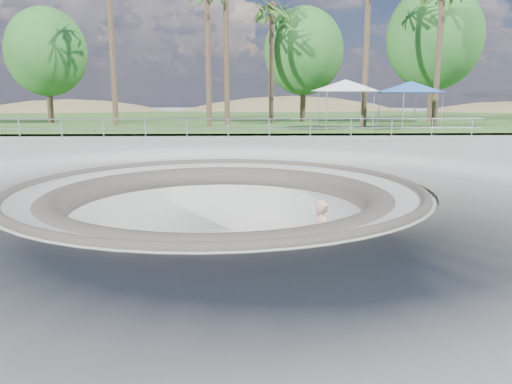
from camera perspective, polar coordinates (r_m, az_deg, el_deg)
ground at (r=12.54m, az=-4.40°, el=0.45°), size 180.00×180.00×0.00m
skate_bowl at (r=13.00m, az=-4.28°, el=-7.50°), size 14.00×14.00×4.10m
grass_strip at (r=46.37m, az=-2.56°, el=8.43°), size 180.00×36.00×0.12m
distant_hills at (r=70.19m, az=0.81°, el=3.38°), size 103.20×45.00×28.60m
safety_railing at (r=24.38m, az=-3.19°, el=7.22°), size 25.00×0.06×1.03m
skateboard at (r=11.87m, az=7.48°, el=-9.44°), size 0.77×0.25×0.08m
skater at (r=11.59m, az=7.59°, el=-5.24°), size 0.58×0.74×1.78m
canopy_white at (r=30.98m, az=10.19°, el=11.87°), size 5.82×5.82×2.94m
canopy_blue at (r=32.02m, az=17.27°, el=11.38°), size 5.43×5.43×2.85m
palm_d at (r=37.57m, az=1.80°, el=19.75°), size 2.60×2.60×9.13m
bushy_tree_left at (r=40.54m, az=-22.86°, el=14.52°), size 5.81×5.28×8.38m
bushy_tree_mid at (r=39.56m, az=5.47°, el=15.71°), size 6.04×5.49×8.71m
bushy_tree_right at (r=40.61m, az=19.75°, el=16.27°), size 7.03×6.39×10.13m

